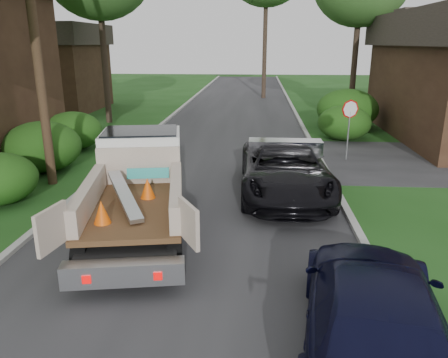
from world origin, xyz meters
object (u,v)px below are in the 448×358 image
object	(u,v)px
house_left_far	(46,66)
navy_suv	(373,312)
black_pickup	(285,169)
flatbed_truck	(139,178)
stop_sign	(350,117)
utility_pole	(34,25)

from	to	relation	value
house_left_far	navy_suv	world-z (taller)	house_left_far
black_pickup	navy_suv	size ratio (longest dim) A/B	1.13
flatbed_truck	stop_sign	bearing A→B (deg)	36.23
house_left_far	navy_suv	size ratio (longest dim) A/B	1.45
house_left_far	navy_suv	xyz separation A→B (m)	(16.80, -24.99, -2.30)
utility_pole	navy_suv	distance (m)	12.66
stop_sign	navy_suv	distance (m)	12.18
flatbed_truck	navy_suv	world-z (taller)	flatbed_truck
utility_pole	black_pickup	xyz separation A→B (m)	(7.88, -0.48, -4.35)
flatbed_truck	house_left_far	bearing A→B (deg)	110.76
stop_sign	house_left_far	distance (m)	22.81
black_pickup	stop_sign	bearing A→B (deg)	56.62
black_pickup	utility_pole	bearing A→B (deg)	175.01
black_pickup	navy_suv	distance (m)	7.54
stop_sign	navy_suv	xyz separation A→B (m)	(-1.90, -11.99, -1.02)
flatbed_truck	black_pickup	bearing A→B (deg)	22.87
stop_sign	flatbed_truck	world-z (taller)	stop_sign
house_left_far	utility_pole	bearing A→B (deg)	-64.77
navy_suv	flatbed_truck	bearing A→B (deg)	-36.21
utility_pole	navy_suv	world-z (taller)	utility_pole
stop_sign	flatbed_truck	bearing A→B (deg)	-133.82
stop_sign	navy_suv	bearing A→B (deg)	-98.99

